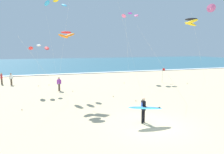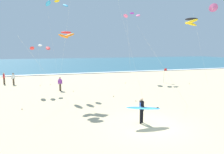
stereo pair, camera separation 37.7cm
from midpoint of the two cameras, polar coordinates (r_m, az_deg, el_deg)
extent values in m
plane|color=#D1BA8E|center=(13.71, 11.18, -12.98)|extent=(160.00, 160.00, 0.00)
cube|color=#2D6075|center=(69.38, -12.24, 3.83)|extent=(160.00, 60.00, 0.08)
cube|color=white|center=(40.01, -8.33, 1.05)|extent=(160.00, 1.24, 0.01)
cylinder|color=black|center=(13.78, 8.70, -10.87)|extent=(0.13, 0.13, 0.88)
cylinder|color=black|center=(13.97, 9.12, -10.60)|extent=(0.13, 0.13, 0.88)
cube|color=black|center=(13.66, 8.98, -7.79)|extent=(0.24, 0.36, 0.60)
cube|color=blue|center=(13.61, 8.56, -7.66)|extent=(0.03, 0.20, 0.32)
sphere|color=tan|center=(13.55, 9.01, -6.08)|extent=(0.21, 0.21, 0.21)
cylinder|color=black|center=(13.42, 9.32, -7.60)|extent=(0.09, 0.09, 0.26)
cylinder|color=black|center=(13.35, 9.20, -8.25)|extent=(0.26, 0.11, 0.14)
cylinder|color=black|center=(13.88, 8.65, -7.70)|extent=(0.09, 0.09, 0.56)
ellipsoid|color=#3399D8|center=(13.35, 9.50, -8.44)|extent=(2.32, 0.84, 0.26)
cube|color=#333333|center=(13.34, 9.50, -8.29)|extent=(1.98, 0.25, 0.17)
cube|color=#262628|center=(13.72, 13.27, -8.40)|extent=(0.12, 0.03, 0.14)
ellipsoid|color=pink|center=(32.85, 7.57, 16.49)|extent=(1.21, 1.37, 0.56)
ellipsoid|color=purple|center=(33.05, 5.85, 17.10)|extent=(1.21, 1.37, 0.20)
ellipsoid|color=pink|center=(33.17, 4.12, 16.45)|extent=(1.21, 1.37, 0.56)
cylinder|color=silver|center=(30.52, 5.02, 7.99)|extent=(2.34, 3.62, 9.56)
cylinder|color=brown|center=(28.83, 4.13, -1.65)|extent=(0.06, 0.06, 0.10)
cone|color=pink|center=(29.47, 26.47, 16.79)|extent=(0.82, 1.05, 1.07)
cube|color=white|center=(29.44, 26.46, 16.52)|extent=(0.33, 0.23, 0.24)
cylinder|color=silver|center=(29.37, 23.57, 7.23)|extent=(1.32, 2.03, 9.43)
cylinder|color=brown|center=(30.12, 20.86, -1.74)|extent=(0.06, 0.06, 0.10)
ellipsoid|color=red|center=(23.87, -20.76, 7.43)|extent=(0.55, 1.07, 0.51)
ellipsoid|color=white|center=(23.91, -18.82, 8.26)|extent=(0.55, 1.06, 0.20)
ellipsoid|color=red|center=(23.97, -16.81, 7.61)|extent=(0.55, 1.07, 0.51)
cylinder|color=silver|center=(25.97, -18.82, 2.17)|extent=(0.34, 3.89, 4.66)
cylinder|color=brown|center=(28.21, -18.86, -2.27)|extent=(0.06, 0.06, 0.10)
ellipsoid|color=orange|center=(17.58, -11.12, 11.22)|extent=(1.05, 0.77, 0.48)
ellipsoid|color=red|center=(18.29, -11.96, 11.94)|extent=(1.03, 0.77, 0.20)
ellipsoid|color=orange|center=(18.97, -12.69, 10.93)|extent=(1.05, 0.77, 0.48)
cylinder|color=silver|center=(17.80, -17.46, 1.44)|extent=(3.71, 0.92, 5.71)
cylinder|color=brown|center=(18.01, -23.03, -8.19)|extent=(0.06, 0.06, 0.10)
cylinder|color=silver|center=(23.24, -12.51, 8.73)|extent=(1.65, 0.34, 10.29)
cylinder|color=brown|center=(23.66, -10.11, -3.89)|extent=(0.06, 0.06, 0.10)
cylinder|color=silver|center=(19.51, 5.11, 9.70)|extent=(2.12, 2.46, 10.72)
cylinder|color=brown|center=(20.84, 0.94, -5.38)|extent=(0.06, 0.06, 0.10)
ellipsoid|color=yellow|center=(17.67, 21.68, 14.01)|extent=(1.14, 1.05, 0.49)
ellipsoid|color=black|center=(18.47, 21.60, 14.64)|extent=(1.13, 1.04, 0.20)
ellipsoid|color=yellow|center=(19.21, 21.44, 13.50)|extent=(1.14, 1.05, 0.49)
cylinder|color=silver|center=(18.42, 14.12, 3.32)|extent=(3.59, 2.61, 6.70)
cylinder|color=brown|center=(19.29, 7.17, -6.54)|extent=(0.06, 0.06, 0.10)
ellipsoid|color=#2D99DB|center=(24.69, -16.74, 18.86)|extent=(0.78, 1.29, 0.56)
ellipsoid|color=yellow|center=(25.05, -14.52, 19.63)|extent=(0.78, 1.29, 0.20)
ellipsoid|color=#2D99DB|center=(25.30, -12.30, 18.74)|extent=(0.78, 1.29, 0.56)
cylinder|color=silver|center=(26.32, -15.44, 7.63)|extent=(1.02, 3.67, 9.47)
cylinder|color=brown|center=(28.54, -16.23, -2.05)|extent=(0.06, 0.06, 0.10)
cylinder|color=#4C3D2D|center=(24.43, -13.66, -2.73)|extent=(0.22, 0.22, 0.84)
cube|color=purple|center=(24.32, -13.71, -1.13)|extent=(0.32, 0.19, 0.54)
sphere|color=#A87A59|center=(24.26, -13.74, -0.24)|extent=(0.20, 0.20, 0.20)
cylinder|color=purple|center=(24.32, -14.20, -1.38)|extent=(0.08, 0.08, 0.50)
cylinder|color=purple|center=(24.35, -13.21, -1.34)|extent=(0.08, 0.08, 0.50)
cylinder|color=#4C3D2D|center=(31.51, -27.28, -1.02)|extent=(0.22, 0.22, 0.84)
cube|color=red|center=(31.42, -27.36, 0.23)|extent=(0.20, 0.33, 0.54)
sphere|color=tan|center=(31.37, -27.41, 0.91)|extent=(0.20, 0.20, 0.20)
cylinder|color=red|center=(31.63, -27.26, 0.10)|extent=(0.08, 0.08, 0.50)
cylinder|color=red|center=(31.23, -27.45, -0.01)|extent=(0.08, 0.08, 0.50)
cylinder|color=#4C3D2D|center=(30.47, -25.19, -1.17)|extent=(0.22, 0.22, 0.84)
cube|color=white|center=(30.37, -25.27, 0.12)|extent=(0.37, 0.30, 0.54)
sphere|color=brown|center=(30.33, -25.31, 0.83)|extent=(0.20, 0.20, 0.20)
cylinder|color=white|center=(30.32, -25.63, -0.11)|extent=(0.08, 0.08, 0.50)
cylinder|color=white|center=(30.45, -24.88, -0.03)|extent=(0.08, 0.08, 0.50)
cylinder|color=silver|center=(29.82, 14.47, 0.38)|extent=(0.05, 0.05, 2.10)
cube|color=red|center=(29.84, 14.89, 2.02)|extent=(0.40, 0.02, 0.28)
camera|label=1|loc=(0.19, -89.43, 0.08)|focal=33.16mm
camera|label=2|loc=(0.19, 90.57, -0.08)|focal=33.16mm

